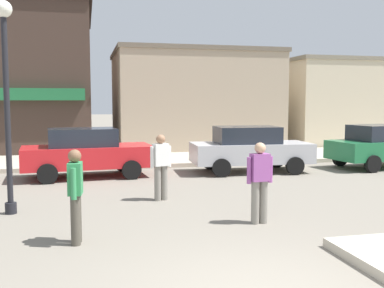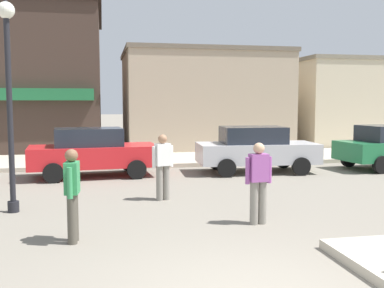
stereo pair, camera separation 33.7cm
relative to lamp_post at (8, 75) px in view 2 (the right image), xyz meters
name	(u,v)px [view 2 (the right image)]	position (x,y,z in m)	size (l,w,h in m)	color
kerb_far	(147,159)	(3.68, 7.79, -2.88)	(80.00, 4.00, 0.15)	#B7AD99
lamp_post	(8,75)	(0.00, 0.00, 0.00)	(0.36, 0.36, 4.54)	black
parked_car_nearest	(92,152)	(1.61, 4.41, -2.15)	(4.13, 2.14, 1.56)	red
parked_car_second	(256,149)	(7.02, 4.20, -2.15)	(4.09, 2.04, 1.56)	#B7B7BC
pedestrian_crossing_near	(72,192)	(1.42, -2.43, -2.09)	(0.25, 0.56, 1.61)	#4C473D
pedestrian_crossing_far	(258,181)	(4.91, -1.95, -2.09)	(0.56, 0.25, 1.61)	gray
pedestrian_kerb_side	(163,165)	(3.36, 0.56, -2.09)	(0.55, 0.31, 1.61)	gray
building_storefront_left_near	(201,100)	(6.97, 12.52, -0.50)	(7.94, 6.45, 4.90)	tan
building_storefront_left_mid	(351,103)	(15.55, 12.67, -0.63)	(7.21, 5.65, 4.66)	beige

